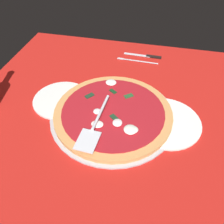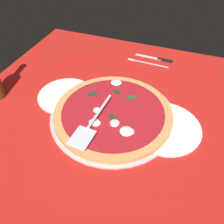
# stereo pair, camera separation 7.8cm
# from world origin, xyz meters

# --- Properties ---
(ground_plane) EXTENTS (1.13, 1.13, 0.01)m
(ground_plane) POSITION_xyz_m (0.00, 0.00, -0.00)
(ground_plane) COLOR red
(checker_pattern) EXTENTS (1.13, 1.13, 0.00)m
(checker_pattern) POSITION_xyz_m (-0.00, 0.00, 0.00)
(checker_pattern) COLOR white
(checker_pattern) RESTS_ON ground_plane
(pizza_pan) EXTENTS (0.45, 0.45, 0.01)m
(pizza_pan) POSITION_xyz_m (0.00, -0.01, 0.01)
(pizza_pan) COLOR #B0AFB5
(pizza_pan) RESTS_ON ground_plane
(dinner_plate_left) EXTENTS (0.25, 0.25, 0.01)m
(dinner_plate_left) POSITION_xyz_m (-0.19, -0.01, 0.01)
(dinner_plate_left) COLOR white
(dinner_plate_left) RESTS_ON ground_plane
(dinner_plate_right) EXTENTS (0.22, 0.22, 0.01)m
(dinner_plate_right) POSITION_xyz_m (0.21, -0.04, 0.01)
(dinner_plate_right) COLOR white
(dinner_plate_right) RESTS_ON ground_plane
(pizza) EXTENTS (0.43, 0.43, 0.03)m
(pizza) POSITION_xyz_m (0.00, -0.01, 0.02)
(pizza) COLOR tan
(pizza) RESTS_ON pizza_pan
(pizza_server) EXTENTS (0.07, 0.26, 0.01)m
(pizza_server) POSITION_xyz_m (0.04, 0.09, 0.04)
(pizza_server) COLOR silver
(pizza_server) RESTS_ON pizza
(place_setting_near) EXTENTS (0.22, 0.13, 0.01)m
(place_setting_near) POSITION_xyz_m (-0.05, -0.41, 0.00)
(place_setting_near) COLOR white
(place_setting_near) RESTS_ON ground_plane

